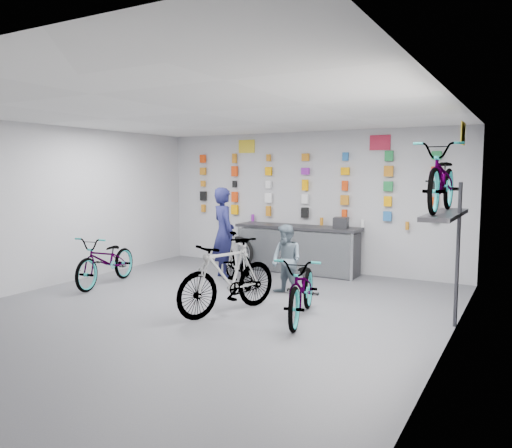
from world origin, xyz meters
The scene contains 20 objects.
floor centered at (0.00, 0.00, 0.00)m, with size 8.00×8.00×0.00m, color #525257.
ceiling centered at (0.00, 0.00, 3.00)m, with size 8.00×8.00×0.00m, color white.
wall_back centered at (0.00, 4.00, 1.50)m, with size 7.00×7.00×0.00m, color #B0B0B2.
wall_left centered at (-3.50, 0.00, 1.50)m, with size 8.00×8.00×0.00m, color #B0B0B2.
wall_right centered at (3.50, 0.00, 1.50)m, with size 8.00×8.00×0.00m, color #B0B0B2.
counter centered at (0.00, 3.54, 0.49)m, with size 2.70×0.66×1.00m.
merch_wall centered at (0.04, 3.93, 1.79)m, with size 5.57×0.08×1.56m.
wall_bracket centered at (3.33, 1.20, 1.46)m, with size 0.39×1.90×2.00m.
sign_left centered at (-1.50, 3.98, 2.72)m, with size 0.42×0.02×0.30m, color gold.
sign_right centered at (1.60, 3.98, 2.72)m, with size 0.42×0.02×0.30m, color #B8213B.
sign_side centered at (3.48, 1.20, 2.65)m, with size 0.02×0.40×0.30m, color gold.
bike_left centered at (-2.64, 0.68, 0.48)m, with size 0.63×1.82×0.95m, color gray.
bike_center centered at (0.37, 0.21, 0.56)m, with size 0.52×1.86×1.12m, color gray.
bike_right centered at (1.50, 0.45, 0.48)m, with size 0.64×1.82×0.96m, color gray.
bike_service centered at (-0.45, 1.85, 0.50)m, with size 0.47×1.66×1.00m, color gray.
bike_wall centered at (3.25, 1.20, 2.05)m, with size 0.63×1.80×0.95m, color gray.
clerk centered at (-1.07, 2.32, 0.91)m, with size 0.67×0.44×1.83m, color #171845.
customer centered at (0.68, 1.61, 0.62)m, with size 0.60×0.47×1.23m, color slate.
spare_wheel centered at (-1.25, 3.17, 0.37)m, with size 0.74×0.17×0.74m.
register centered at (0.96, 3.55, 1.11)m, with size 0.28×0.30×0.22m, color black.
Camera 1 is at (4.36, -6.06, 2.14)m, focal length 35.00 mm.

